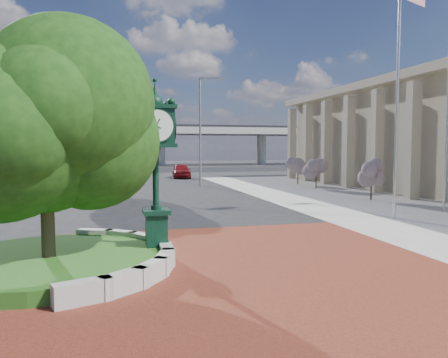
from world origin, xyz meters
TOP-DOWN VIEW (x-y plane):
  - ground at (0.00, 0.00)m, footprint 200.00×200.00m
  - plaza at (0.00, -1.00)m, footprint 12.00×12.00m
  - sidewalk at (16.00, 10.00)m, footprint 20.00×50.00m
  - planter_wall at (-2.71, -0.00)m, footprint 2.96×6.77m
  - grass_bed at (-5.00, 0.00)m, footprint 6.10×6.10m
  - overpass at (-0.22, 70.00)m, footprint 90.00×12.00m
  - tree_planter at (-5.00, 0.00)m, footprint 5.20×5.20m
  - tree_street at (-4.00, 18.00)m, footprint 4.40×4.40m
  - post_clock at (-2.03, 0.59)m, footprint 1.15×1.15m
  - parked_car at (3.91, 35.81)m, footprint 2.26×4.85m
  - flagpole_a at (9.57, 5.40)m, footprint 1.73×0.72m
  - flagpole_b at (13.53, 6.76)m, footprint 1.52×0.32m
  - street_lamp_near at (4.20, 24.84)m, footprint 2.07×0.75m
  - street_lamp_far at (-0.42, 41.95)m, footprint 2.10×0.37m
  - shrub_near at (12.57, 12.02)m, footprint 1.20×1.20m
  - shrub_mid at (12.62, 19.99)m, footprint 1.20×1.20m
  - shrub_far at (12.84, 24.13)m, footprint 1.20×1.20m

SIDE VIEW (x-z plane):
  - ground at x=0.00m, z-range 0.00..0.00m
  - plaza at x=0.00m, z-range 0.00..0.04m
  - sidewalk at x=16.00m, z-range 0.00..0.04m
  - grass_bed at x=-5.00m, z-range 0.00..0.40m
  - planter_wall at x=-2.71m, z-range 0.00..0.54m
  - parked_car at x=3.91m, z-range 0.00..1.61m
  - shrub_near at x=12.57m, z-range 0.49..2.69m
  - shrub_mid at x=12.62m, z-range 0.49..2.69m
  - shrub_far at x=12.84m, z-range 0.49..2.69m
  - post_clock at x=-2.03m, z-range 0.26..5.59m
  - tree_street at x=-4.00m, z-range 0.52..5.96m
  - tree_planter at x=-5.00m, z-range 0.56..6.89m
  - flagpole_b at x=13.53m, z-range 0.12..9.92m
  - street_lamp_far at x=-0.42m, z-range 0.81..10.18m
  - street_lamp_near at x=4.20m, z-range 0.81..10.22m
  - flagpole_a at x=9.57m, z-range 0.14..11.66m
  - overpass at x=-0.22m, z-range 2.79..10.29m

